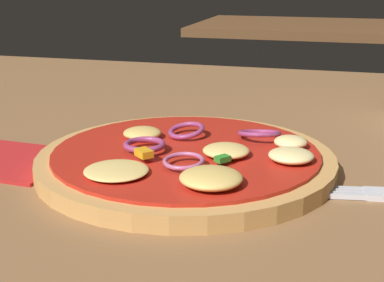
{
  "coord_description": "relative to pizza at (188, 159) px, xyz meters",
  "views": [
    {
      "loc": [
        0.14,
        -0.49,
        0.2
      ],
      "look_at": [
        0.01,
        -0.02,
        0.05
      ],
      "focal_mm": 52.81,
      "sensor_mm": 36.0,
      "label": 1
    }
  ],
  "objects": [
    {
      "name": "dining_table",
      "position": [
        -0.01,
        0.04,
        -0.02
      ],
      "size": [
        1.47,
        1.0,
        0.03
      ],
      "color": "brown",
      "rests_on": "ground"
    },
    {
      "name": "background_table",
      "position": [
        0.09,
        1.38,
        -0.02
      ],
      "size": [
        0.89,
        0.48,
        0.03
      ],
      "color": "brown",
      "rests_on": "ground"
    },
    {
      "name": "pizza",
      "position": [
        0.0,
        0.0,
        0.0
      ],
      "size": [
        0.26,
        0.26,
        0.03
      ],
      "color": "tan",
      "rests_on": "dining_table"
    }
  ]
}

